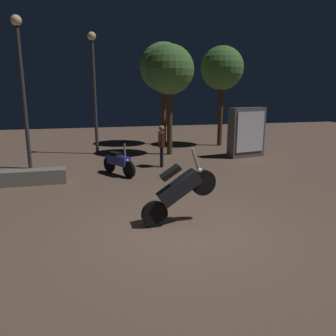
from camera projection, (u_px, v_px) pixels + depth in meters
ground_plane at (183, 229)px, 6.79m from camera, size 40.00×40.00×0.00m
motorcycle_black_foreground at (179, 190)px, 6.94m from camera, size 1.66×0.38×1.63m
motorcycle_blue_parked_left at (119, 162)px, 11.10m from camera, size 0.95×1.47×1.11m
person_rider_beside at (162, 143)px, 12.18m from camera, size 0.30×0.66×1.55m
streetlamp_near at (22, 75)px, 11.38m from camera, size 0.36×0.36×5.26m
streetlamp_far at (94, 79)px, 14.19m from camera, size 0.36×0.36×5.20m
tree_left_bg at (170, 70)px, 13.99m from camera, size 2.10×2.10×4.72m
tree_center_bg at (164, 68)px, 16.67m from camera, size 2.43×2.43×5.17m
tree_right_bg at (222, 69)px, 16.35m from camera, size 2.13×2.13×4.95m
kiosk_billboard at (247, 132)px, 14.04m from camera, size 1.66×0.79×2.10m
planter_wall_low at (21, 178)px, 9.96m from camera, size 2.63×0.50×0.45m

